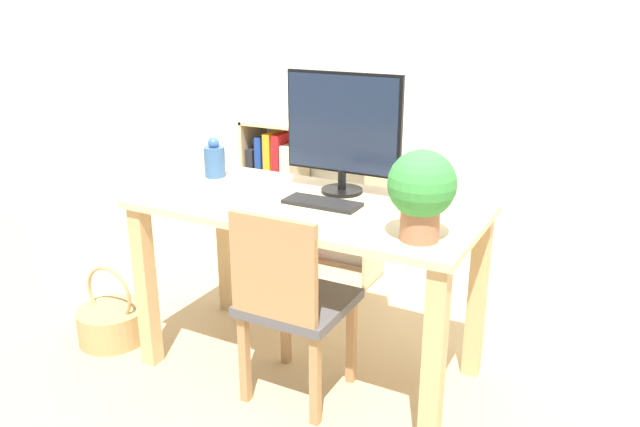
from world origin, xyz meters
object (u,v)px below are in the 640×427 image
object	(u,v)px
keyboard	(322,203)
vase	(215,160)
potted_plant	(422,190)
bookshelf	(289,200)
monitor	(343,127)
basket	(112,322)
chair	(291,300)

from	to	relation	value
keyboard	vase	world-z (taller)	vase
keyboard	potted_plant	world-z (taller)	potted_plant
potted_plant	bookshelf	distance (m)	1.72
monitor	keyboard	distance (m)	0.34
vase	basket	distance (m)	0.93
vase	potted_plant	distance (m)	1.17
monitor	bookshelf	world-z (taller)	monitor
potted_plant	chair	bearing A→B (deg)	-173.83
monitor	potted_plant	bearing A→B (deg)	-38.36
monitor	chair	world-z (taller)	monitor
keyboard	potted_plant	size ratio (longest dim) A/B	0.99
monitor	chair	distance (m)	0.75
vase	chair	bearing A→B (deg)	-31.38
vase	basket	size ratio (longest dim) A/B	0.49
bookshelf	basket	xyz separation A→B (m)	(-0.31, -1.17, -0.34)
chair	basket	size ratio (longest dim) A/B	2.18
potted_plant	chair	distance (m)	0.71
keyboard	basket	world-z (taller)	keyboard
keyboard	potted_plant	distance (m)	0.54
keyboard	bookshelf	distance (m)	1.23
potted_plant	basket	bearing A→B (deg)	-178.12
monitor	keyboard	size ratio (longest dim) A/B	1.65
monitor	basket	bearing A→B (deg)	-157.01
potted_plant	chair	xyz separation A→B (m)	(-0.49, -0.05, -0.50)
keyboard	basket	bearing A→B (deg)	-167.00
keyboard	chair	distance (m)	0.41
keyboard	bookshelf	world-z (taller)	bookshelf
chair	bookshelf	world-z (taller)	bookshelf
basket	monitor	bearing A→B (deg)	22.99
monitor	potted_plant	world-z (taller)	monitor
monitor	vase	world-z (taller)	monitor
vase	chair	distance (m)	0.84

